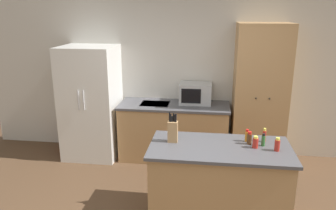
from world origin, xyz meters
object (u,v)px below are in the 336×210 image
Objects in this scene: spice_bottle_amber_oil at (263,140)px; microwave at (196,93)px; spice_bottle_pale_salt at (277,145)px; spice_bottle_orange_cap at (264,135)px; spice_bottle_tall_dark at (247,136)px; fire_extinguisher at (62,139)px; pantry_cabinet at (260,96)px; spice_bottle_short_red at (249,138)px; knife_block at (173,131)px; refrigerator at (91,102)px; spice_bottle_green_herb at (255,142)px.

microwave is at bearing 117.19° from spice_bottle_amber_oil.
spice_bottle_pale_salt is at bearing -61.08° from microwave.
microwave is 3.13× the size of spice_bottle_orange_cap.
spice_bottle_tall_dark reaches higher than fire_extinguisher.
pantry_cabinet is 1.50m from spice_bottle_short_red.
knife_block reaches higher than spice_bottle_pale_salt.
refrigerator is 0.89m from fire_extinguisher.
fire_extinguisher is (-2.22, -0.11, -0.84)m from microwave.
spice_bottle_short_red reaches higher than spice_bottle_amber_oil.
spice_bottle_orange_cap is (0.19, 0.02, 0.01)m from spice_bottle_tall_dark.
spice_bottle_pale_salt is (2.59, -1.53, 0.07)m from refrigerator.
spice_bottle_short_red is at bearing 2.92° from knife_block.
spice_bottle_tall_dark reaches higher than spice_bottle_green_herb.
knife_block is at bearing -172.38° from spice_bottle_orange_cap.
pantry_cabinet is 1.51m from spice_bottle_amber_oil.
pantry_cabinet is 14.92× the size of spice_bottle_tall_dark.
spice_bottle_short_red is 3.32m from fire_extinguisher.
pantry_cabinet is at bearing 84.31° from spice_bottle_amber_oil.
spice_bottle_pale_salt is (0.22, -0.05, 0.01)m from spice_bottle_green_herb.
spice_bottle_short_red is at bearing -75.14° from spice_bottle_tall_dark.
spice_bottle_short_red is (0.84, 0.04, -0.06)m from knife_block.
knife_block is at bearing -126.96° from pantry_cabinet.
pantry_cabinet reaches higher than knife_block.
spice_bottle_green_herb is at bearing -3.35° from knife_block.
spice_bottle_green_herb is at bearing -122.08° from spice_bottle_orange_cap.
pantry_cabinet is 1.38m from spice_bottle_orange_cap.
spice_bottle_tall_dark is 0.19m from spice_bottle_amber_oil.
spice_bottle_tall_dark is 0.30× the size of fire_extinguisher.
spice_bottle_orange_cap is (0.17, 0.09, 0.01)m from spice_bottle_short_red.
spice_bottle_pale_salt is at bearing -42.48° from spice_bottle_amber_oil.
spice_bottle_tall_dark is (2.30, -1.31, 0.07)m from refrigerator.
pantry_cabinet is 14.79× the size of spice_bottle_short_red.
microwave reaches higher than spice_bottle_orange_cap.
knife_block is at bearing -36.00° from fire_extinguisher.
spice_bottle_short_red is (-0.29, -1.46, -0.11)m from pantry_cabinet.
pantry_cabinet reaches higher than fire_extinguisher.
refrigerator is at bearing 149.39° from spice_bottle_pale_salt.
pantry_cabinet is 13.58× the size of spice_bottle_orange_cap.
pantry_cabinet is at bearing 84.91° from spice_bottle_orange_cap.
refrigerator reaches higher than spice_bottle_tall_dark.
microwave is 1.80m from spice_bottle_green_herb.
spice_bottle_pale_salt is at bearing -37.09° from spice_bottle_tall_dark.
spice_bottle_orange_cap is at bearing 77.73° from spice_bottle_amber_oil.
spice_bottle_short_red is 0.98× the size of spice_bottle_pale_salt.
spice_bottle_short_red is 0.92× the size of spice_bottle_orange_cap.
refrigerator is 11.33× the size of spice_bottle_orange_cap.
spice_bottle_amber_oil is (0.16, -0.10, -0.00)m from spice_bottle_tall_dark.
pantry_cabinet reaches higher than spice_bottle_amber_oil.
spice_bottle_amber_oil is at bearing -62.81° from microwave.
spice_bottle_short_red is at bearing 167.91° from spice_bottle_amber_oil.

